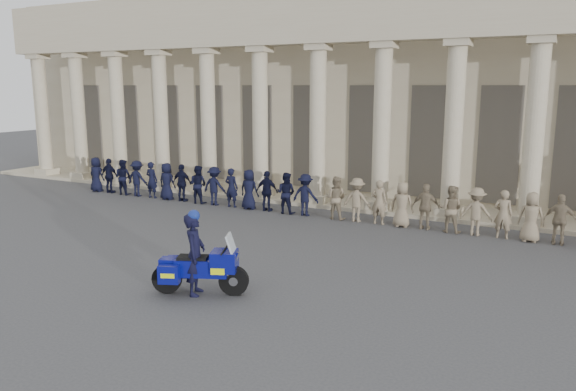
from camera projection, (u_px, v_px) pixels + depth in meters
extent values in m
plane|color=#3F3F41|center=(237.00, 266.00, 14.98)|extent=(90.00, 90.00, 0.00)
cube|color=tan|center=(402.00, 90.00, 27.18)|extent=(40.00, 10.00, 9.00)
cube|color=tan|center=(354.00, 203.00, 22.63)|extent=(40.00, 2.60, 0.15)
cube|color=tan|center=(351.00, 29.00, 20.64)|extent=(35.80, 1.00, 1.00)
cube|color=tan|center=(47.00, 171.00, 29.52)|extent=(0.90, 0.90, 0.30)
cylinder|color=tan|center=(43.00, 115.00, 28.95)|extent=(0.64, 0.64, 5.60)
cube|color=tan|center=(38.00, 57.00, 28.39)|extent=(0.85, 0.85, 0.24)
cube|color=tan|center=(83.00, 175.00, 28.35)|extent=(0.90, 0.90, 0.30)
cylinder|color=tan|center=(79.00, 116.00, 27.78)|extent=(0.64, 0.64, 5.60)
cube|color=tan|center=(74.00, 55.00, 27.21)|extent=(0.85, 0.85, 0.24)
cube|color=tan|center=(122.00, 179.00, 27.17)|extent=(0.90, 0.90, 0.30)
cylinder|color=tan|center=(118.00, 117.00, 26.60)|extent=(0.64, 0.64, 5.60)
cube|color=tan|center=(114.00, 54.00, 26.04)|extent=(0.85, 0.85, 0.24)
cube|color=tan|center=(164.00, 183.00, 26.00)|extent=(0.90, 0.90, 0.30)
cylinder|color=tan|center=(161.00, 119.00, 25.43)|extent=(0.64, 0.64, 5.60)
cube|color=tan|center=(158.00, 53.00, 24.87)|extent=(0.85, 0.85, 0.24)
cube|color=tan|center=(210.00, 188.00, 24.82)|extent=(0.90, 0.90, 0.30)
cylinder|color=tan|center=(208.00, 121.00, 24.26)|extent=(0.64, 0.64, 5.60)
cube|color=tan|center=(206.00, 51.00, 23.69)|extent=(0.85, 0.85, 0.24)
cube|color=tan|center=(261.00, 193.00, 23.65)|extent=(0.90, 0.90, 0.30)
cylinder|color=tan|center=(260.00, 122.00, 23.08)|extent=(0.64, 0.64, 5.60)
cube|color=tan|center=(259.00, 49.00, 22.52)|extent=(0.85, 0.85, 0.24)
cube|color=tan|center=(317.00, 198.00, 22.48)|extent=(0.90, 0.90, 0.30)
cylinder|color=tan|center=(318.00, 124.00, 21.91)|extent=(0.64, 0.64, 5.60)
cube|color=tan|center=(318.00, 47.00, 21.35)|extent=(0.85, 0.85, 0.24)
cube|color=tan|center=(379.00, 204.00, 21.30)|extent=(0.90, 0.90, 0.30)
cylinder|color=tan|center=(382.00, 126.00, 20.73)|extent=(0.64, 0.64, 5.60)
cube|color=tan|center=(384.00, 45.00, 20.17)|extent=(0.85, 0.85, 0.24)
cube|color=tan|center=(449.00, 211.00, 20.13)|extent=(0.90, 0.90, 0.30)
cylinder|color=tan|center=(453.00, 129.00, 19.56)|extent=(0.64, 0.64, 5.60)
cube|color=tan|center=(458.00, 42.00, 19.00)|extent=(0.85, 0.85, 0.24)
cube|color=tan|center=(527.00, 219.00, 18.96)|extent=(0.90, 0.90, 0.30)
cylinder|color=tan|center=(534.00, 132.00, 18.39)|extent=(0.64, 0.64, 5.60)
cube|color=tan|center=(542.00, 40.00, 17.82)|extent=(0.85, 0.85, 0.24)
cube|color=black|center=(92.00, 127.00, 30.26)|extent=(1.30, 0.12, 4.20)
cube|color=black|center=(128.00, 128.00, 29.08)|extent=(1.30, 0.12, 4.20)
cube|color=black|center=(168.00, 130.00, 27.91)|extent=(1.30, 0.12, 4.20)
cube|color=black|center=(211.00, 132.00, 26.74)|extent=(1.30, 0.12, 4.20)
cube|color=black|center=(258.00, 134.00, 25.56)|extent=(1.30, 0.12, 4.20)
cube|color=black|center=(310.00, 137.00, 24.39)|extent=(1.30, 0.12, 4.20)
cube|color=black|center=(366.00, 139.00, 23.22)|extent=(1.30, 0.12, 4.20)
cube|color=black|center=(429.00, 142.00, 22.04)|extent=(1.30, 0.12, 4.20)
cube|color=black|center=(499.00, 145.00, 20.87)|extent=(1.30, 0.12, 4.20)
imported|color=black|center=(96.00, 174.00, 25.41)|extent=(0.76, 0.50, 1.56)
imported|color=black|center=(110.00, 176.00, 25.04)|extent=(0.91, 0.38, 1.56)
imported|color=black|center=(123.00, 177.00, 24.68)|extent=(0.76, 0.59, 1.56)
imported|color=black|center=(137.00, 178.00, 24.31)|extent=(1.01, 0.58, 1.56)
imported|color=black|center=(152.00, 180.00, 23.95)|extent=(0.57, 0.37, 1.56)
imported|color=black|center=(167.00, 181.00, 23.58)|extent=(0.76, 0.50, 1.56)
imported|color=black|center=(182.00, 183.00, 23.22)|extent=(0.91, 0.38, 1.56)
imported|color=black|center=(198.00, 184.00, 22.85)|extent=(0.76, 0.59, 1.56)
imported|color=black|center=(215.00, 186.00, 22.49)|extent=(1.01, 0.58, 1.56)
imported|color=black|center=(232.00, 188.00, 22.12)|extent=(0.57, 0.37, 1.56)
imported|color=black|center=(249.00, 189.00, 21.76)|extent=(0.76, 0.50, 1.56)
imported|color=black|center=(267.00, 191.00, 21.39)|extent=(0.91, 0.38, 1.56)
imported|color=black|center=(286.00, 193.00, 21.03)|extent=(0.76, 0.59, 1.56)
imported|color=black|center=(305.00, 195.00, 20.66)|extent=(1.01, 0.58, 1.56)
imported|color=#84745B|center=(336.00, 198.00, 20.11)|extent=(0.76, 0.59, 1.56)
imported|color=#84745B|center=(357.00, 200.00, 19.75)|extent=(1.01, 0.58, 1.56)
imported|color=#84745B|center=(379.00, 202.00, 19.38)|extent=(0.57, 0.37, 1.56)
imported|color=#84745B|center=(402.00, 204.00, 19.02)|extent=(0.76, 0.50, 1.56)
imported|color=#84745B|center=(426.00, 207.00, 18.65)|extent=(0.91, 0.38, 1.56)
imported|color=#84745B|center=(451.00, 209.00, 18.29)|extent=(0.76, 0.59, 1.56)
imported|color=#84745B|center=(476.00, 212.00, 17.92)|extent=(1.01, 0.58, 1.56)
imported|color=#84745B|center=(503.00, 214.00, 17.56)|extent=(0.57, 0.37, 1.56)
imported|color=#84745B|center=(531.00, 217.00, 17.19)|extent=(0.76, 0.50, 1.56)
imported|color=#84745B|center=(560.00, 220.00, 16.83)|extent=(0.91, 0.38, 1.56)
cylinder|color=black|center=(234.00, 281.00, 12.85)|extent=(0.69, 0.40, 0.69)
cylinder|color=black|center=(167.00, 279.00, 12.98)|extent=(0.69, 0.40, 0.69)
cube|color=navy|center=(202.00, 267.00, 12.85)|extent=(1.28, 0.87, 0.40)
cube|color=navy|center=(224.00, 261.00, 12.77)|extent=(0.74, 0.72, 0.47)
cube|color=silver|center=(225.00, 271.00, 12.82)|extent=(0.33, 0.38, 0.13)
cube|color=#B2BFCC|center=(232.00, 246.00, 12.69)|extent=(0.39, 0.53, 0.56)
cube|color=black|center=(193.00, 258.00, 12.82)|extent=(0.76, 0.59, 0.10)
cube|color=navy|center=(168.00, 263.00, 12.90)|extent=(0.47, 0.47, 0.23)
cube|color=navy|center=(169.00, 274.00, 12.59)|extent=(0.52, 0.39, 0.42)
cube|color=#E3F00C|center=(169.00, 274.00, 12.59)|extent=(0.39, 0.35, 0.10)
cube|color=navy|center=(177.00, 265.00, 13.24)|extent=(0.52, 0.39, 0.42)
cube|color=#E3F00C|center=(177.00, 265.00, 13.24)|extent=(0.39, 0.35, 0.10)
cylinder|color=silver|center=(183.00, 277.00, 13.20)|extent=(0.62, 0.34, 0.10)
cylinder|color=black|center=(224.00, 250.00, 12.72)|extent=(0.32, 0.69, 0.04)
imported|color=black|center=(195.00, 254.00, 12.80)|extent=(0.69, 0.82, 1.91)
sphere|color=navy|center=(194.00, 216.00, 12.63)|extent=(0.28, 0.28, 0.28)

